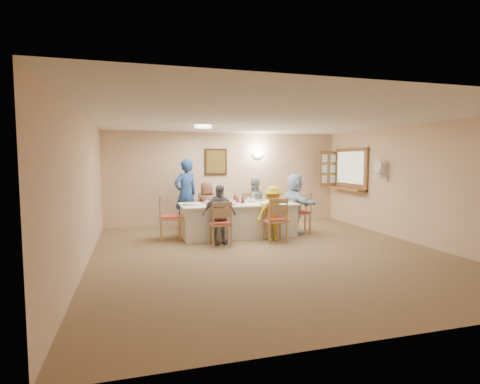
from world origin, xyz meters
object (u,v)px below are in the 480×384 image
object	(u,v)px
dining_table	(238,220)
diner_back_right	(254,204)
chair_back_left	(206,212)
caregiver	(186,194)
serving_hatch	(351,169)
diner_right_end	(295,203)
chair_back_right	(252,211)
chair_right_end	(300,212)
desk_fan	(379,169)
chair_front_left	(221,223)
diner_back_left	(207,207)
diner_front_right	(273,213)
diner_front_left	(219,214)
chair_left_end	(170,217)
condiment_ketchup	(235,198)
chair_front_right	(275,220)

from	to	relation	value
dining_table	diner_back_right	world-z (taller)	diner_back_right
chair_back_left	caregiver	xyz separation A→B (m)	(-0.45, 0.35, 0.42)
serving_hatch	diner_right_end	bearing A→B (deg)	-160.67
serving_hatch	chair_back_right	size ratio (longest dim) A/B	1.65
chair_back_left	chair_right_end	distance (m)	2.29
chair_right_end	diner_right_end	bearing A→B (deg)	-81.05
serving_hatch	desk_fan	bearing A→B (deg)	-94.66
caregiver	chair_right_end	bearing A→B (deg)	129.95
dining_table	diner_back_right	size ratio (longest dim) A/B	2.02
chair_right_end	chair_front_left	bearing A→B (deg)	-60.64
diner_back_left	diner_back_right	distance (m)	1.20
chair_back_right	diner_right_end	size ratio (longest dim) A/B	0.64
chair_back_right	chair_right_end	distance (m)	1.24
desk_fan	chair_back_right	xyz separation A→B (m)	(-2.65, 1.47, -1.09)
serving_hatch	desk_fan	distance (m)	1.36
serving_hatch	dining_table	bearing A→B (deg)	-168.54
caregiver	chair_back_right	bearing A→B (deg)	141.83
chair_back_right	diner_front_right	bearing A→B (deg)	-98.35
chair_right_end	diner_front_left	distance (m)	2.26
diner_back_right	caregiver	bearing A→B (deg)	-22.08
diner_front_left	serving_hatch	bearing A→B (deg)	10.66
chair_front_left	chair_back_right	bearing A→B (deg)	-124.10
dining_table	diner_front_right	bearing A→B (deg)	-48.58
chair_right_end	diner_right_end	world-z (taller)	diner_right_end
diner_front_right	chair_left_end	bearing A→B (deg)	161.05
chair_right_end	diner_front_right	world-z (taller)	diner_front_right
serving_hatch	condiment_ketchup	size ratio (longest dim) A/B	6.57
chair_front_left	diner_front_left	world-z (taller)	diner_front_left
serving_hatch	dining_table	size ratio (longest dim) A/B	0.57
chair_front_right	caregiver	bearing A→B (deg)	-48.74
serving_hatch	diner_right_end	size ratio (longest dim) A/B	1.05
diner_front_left	chair_front_left	bearing A→B (deg)	-98.30
chair_front_right	diner_back_right	xyz separation A→B (m)	(0.00, 1.48, 0.18)
chair_back_left	caregiver	world-z (taller)	caregiver
serving_hatch	chair_right_end	size ratio (longest dim) A/B	1.50
desk_fan	caregiver	size ratio (longest dim) A/B	0.17
chair_back_right	chair_right_end	size ratio (longest dim) A/B	0.91
serving_hatch	chair_front_left	xyz separation A→B (m)	(-3.96, -1.48, -1.04)
chair_left_end	diner_back_left	size ratio (longest dim) A/B	0.82
chair_back_right	chair_front_right	world-z (taller)	chair_front_right
diner_right_end	caregiver	size ratio (longest dim) A/B	0.80
chair_back_left	caregiver	size ratio (longest dim) A/B	0.53
chair_front_right	diner_right_end	bearing A→B (deg)	-134.68
chair_back_right	chair_left_end	world-z (taller)	chair_left_end
serving_hatch	chair_right_end	world-z (taller)	serving_hatch
chair_back_left	chair_left_end	world-z (taller)	chair_left_end
chair_back_left	chair_left_end	xyz separation A→B (m)	(-0.95, -0.80, 0.04)
chair_front_right	desk_fan	bearing A→B (deg)	-176.14
dining_table	serving_hatch	bearing A→B (deg)	11.46
serving_hatch	diner_front_left	distance (m)	4.28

